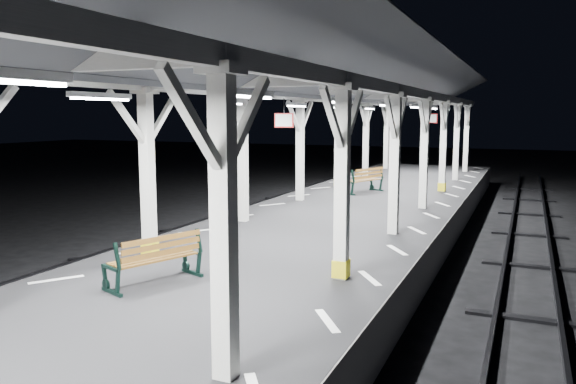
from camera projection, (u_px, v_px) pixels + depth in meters
The scene contains 7 objects.
ground at pixel (179, 360), 8.77m from camera, with size 120.00×120.00×0.00m, color black.
platform at pixel (178, 329), 8.70m from camera, with size 6.00×50.00×1.00m, color black.
hazard_stripes_left at pixel (56, 280), 9.59m from camera, with size 1.00×48.00×0.01m, color silver.
hazard_stripes_right at pixel (327, 321), 7.67m from camera, with size 1.00×48.00×0.01m, color silver.
canopy at pixel (169, 62), 8.13m from camera, with size 5.40×49.00×4.65m.
bench_mid at pixel (157, 258), 9.25m from camera, with size 1.12×1.70×0.86m.
bench_far at pixel (365, 179), 20.20m from camera, with size 1.23×1.80×0.92m.
Camera 1 is at (4.86, -6.98, 3.80)m, focal length 35.00 mm.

